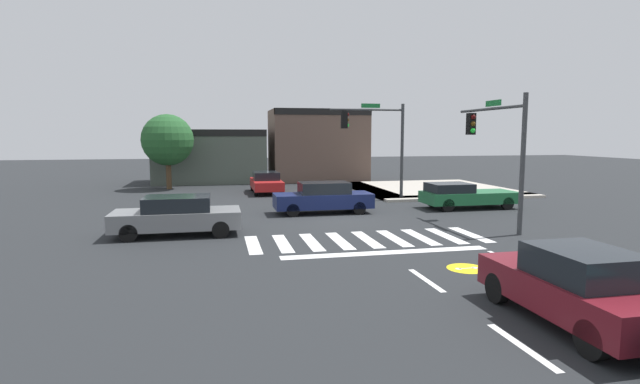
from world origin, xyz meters
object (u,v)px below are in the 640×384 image
Objects in this scene: traffic_signal_southeast at (497,138)px; roadside_tree at (168,140)px; traffic_signal_northeast at (376,133)px; car_green at (465,195)px; car_maroon at (576,286)px; car_gray at (177,215)px; car_red at (266,182)px; car_navy at (323,198)px.

roadside_tree is at bearing 39.90° from traffic_signal_southeast.
traffic_signal_northeast reaches higher than car_green.
car_maroon is at bearing -110.95° from car_green.
car_gray is (-8.30, 10.54, -0.03)m from car_maroon.
car_maroon is 0.86× the size of car_green.
car_red is at bearing 9.12° from car_maroon.
car_navy is at bearing 52.26° from traffic_signal_southeast.
roadside_tree reaches higher than car_red.
roadside_tree is (-12.18, 8.50, -0.43)m from traffic_signal_northeast.
traffic_signal_northeast is 8.19m from car_red.
car_navy is 1.13× the size of car_maroon.
car_navy is 1.00× the size of car_gray.
traffic_signal_southeast is 1.13× the size of car_navy.
traffic_signal_northeast is 6.10m from car_green.
car_gray is (-6.42, -3.88, -0.00)m from car_navy.
car_red is 7.82m from roadside_tree.
car_green is at bearing -164.40° from car_gray.
car_red is (-1.85, 8.78, -0.05)m from car_navy.
traffic_signal_southeast reaches higher than roadside_tree.
traffic_signal_northeast is 1.18× the size of car_navy.
car_navy is 8.98m from car_red.
car_red is (-9.24, 8.81, 0.03)m from car_green.
traffic_signal_southeast is (2.15, -8.64, -0.21)m from traffic_signal_northeast.
car_maroon is at bearing 83.55° from traffic_signal_northeast.
car_navy is at bearing -56.48° from roadside_tree.
car_maroon is at bearing 128.22° from car_gray.
car_gray is at bearing -164.40° from car_green.
car_navy is 15.12m from roadside_tree.
roadside_tree is at bearing -83.69° from car_gray.
traffic_signal_northeast is at bearing 13.96° from traffic_signal_southeast.
car_gray is at bearing -148.88° from car_navy.
car_maroon is 15.42m from car_green.
car_maroon is at bearing -69.37° from roadside_tree.
car_navy is 7.50m from car_gray.
car_gray is at bearing 38.22° from car_maroon.
traffic_signal_southeast is at bearing 30.47° from car_red.
car_maroon reaches higher than car_navy.
traffic_signal_northeast is 1.34× the size of car_maroon.
car_navy is 0.90× the size of roadside_tree.
traffic_signal_southeast is 1.20× the size of car_red.
traffic_signal_northeast is at bearing -34.90° from roadside_tree.
car_gray is (-10.38, -7.80, -3.07)m from traffic_signal_northeast.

